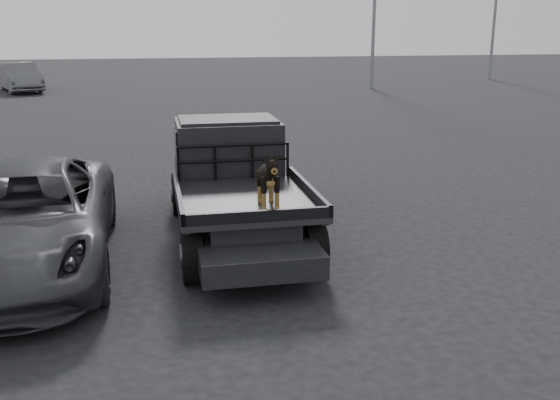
{
  "coord_description": "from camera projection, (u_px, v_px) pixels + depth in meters",
  "views": [
    {
      "loc": [
        -1.22,
        -7.42,
        3.31
      ],
      "look_at": [
        0.24,
        -0.31,
        1.27
      ],
      "focal_mm": 40.0,
      "sensor_mm": 36.0,
      "label": 1
    }
  ],
  "objects": [
    {
      "name": "distant_car_a",
      "position": [
        20.0,
        77.0,
        31.96
      ],
      "size": [
        3.0,
        4.71,
        1.47
      ],
      "primitive_type": "imported",
      "rotation": [
        0.0,
        0.0,
        0.36
      ],
      "color": "#535359",
      "rests_on": "ground"
    },
    {
      "name": "dog",
      "position": [
        268.0,
        179.0,
        8.46
      ],
      "size": [
        0.32,
        0.6,
        0.74
      ],
      "primitive_type": null,
      "color": "black",
      "rests_on": "flatbed_ute"
    },
    {
      "name": "ute_cab",
      "position": [
        228.0,
        144.0,
        10.62
      ],
      "size": [
        1.72,
        1.3,
        0.88
      ],
      "primitive_type": null,
      "color": "black",
      "rests_on": "flatbed_ute"
    },
    {
      "name": "flatbed_ute",
      "position": [
        236.0,
        210.0,
        9.97
      ],
      "size": [
        2.0,
        5.4,
        0.92
      ],
      "primitive_type": null,
      "color": "black",
      "rests_on": "ground"
    },
    {
      "name": "ground",
      "position": [
        257.0,
        288.0,
        8.13
      ],
      "size": [
        120.0,
        120.0,
        0.0
      ],
      "primitive_type": "plane",
      "color": "black",
      "rests_on": "ground"
    },
    {
      "name": "parked_suv",
      "position": [
        22.0,
        219.0,
        8.63
      ],
      "size": [
        2.52,
        5.24,
        1.44
      ],
      "primitive_type": "imported",
      "rotation": [
        0.0,
        0.0,
        0.03
      ],
      "color": "#323238",
      "rests_on": "ground"
    },
    {
      "name": "headache_rack",
      "position": [
        234.0,
        162.0,
        9.96
      ],
      "size": [
        1.8,
        0.08,
        0.55
      ],
      "primitive_type": null,
      "color": "black",
      "rests_on": "flatbed_ute"
    }
  ]
}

